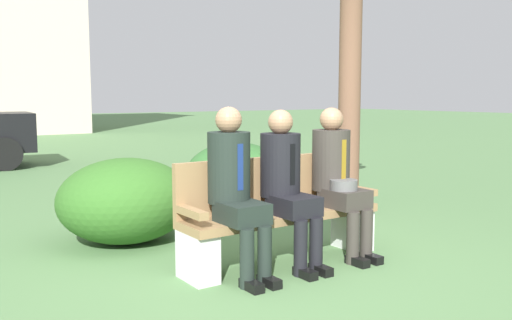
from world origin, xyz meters
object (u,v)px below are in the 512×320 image
(seated_man_middle, at_px, (287,179))
(shrub_near_bench, at_px, (126,200))
(park_bench, at_px, (279,214))
(shrub_mid_lawn, at_px, (236,174))
(seated_man_left, at_px, (235,183))
(seated_man_right, at_px, (338,174))

(seated_man_middle, bearing_deg, shrub_near_bench, 119.50)
(park_bench, distance_m, shrub_mid_lawn, 2.52)
(shrub_near_bench, xyz_separation_m, shrub_mid_lawn, (1.86, 0.96, -0.00))
(seated_man_left, xyz_separation_m, seated_man_right, (1.08, -0.01, -0.01))
(shrub_mid_lawn, bearing_deg, park_bench, -113.81)
(seated_man_middle, bearing_deg, park_bench, 85.08)
(park_bench, xyz_separation_m, seated_man_right, (0.56, -0.13, 0.31))
(seated_man_left, relative_size, seated_man_right, 1.02)
(seated_man_left, height_order, shrub_mid_lawn, seated_man_left)
(seated_man_left, bearing_deg, seated_man_right, -0.41)
(seated_man_middle, xyz_separation_m, seated_man_right, (0.57, -0.00, 0.00))
(seated_man_left, relative_size, seated_man_middle, 1.02)
(shrub_near_bench, relative_size, shrub_mid_lawn, 1.00)
(seated_man_left, relative_size, shrub_near_bench, 1.02)
(seated_man_left, distance_m, seated_man_middle, 0.51)
(park_bench, height_order, seated_man_left, seated_man_left)
(seated_man_right, relative_size, shrub_near_bench, 1.00)
(seated_man_right, distance_m, shrub_near_bench, 2.06)
(shrub_mid_lawn, bearing_deg, seated_man_middle, -112.94)
(shrub_near_bench, height_order, shrub_mid_lawn, same)
(park_bench, bearing_deg, shrub_near_bench, 122.02)
(seated_man_left, xyz_separation_m, shrub_near_bench, (-0.33, 1.47, -0.33))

